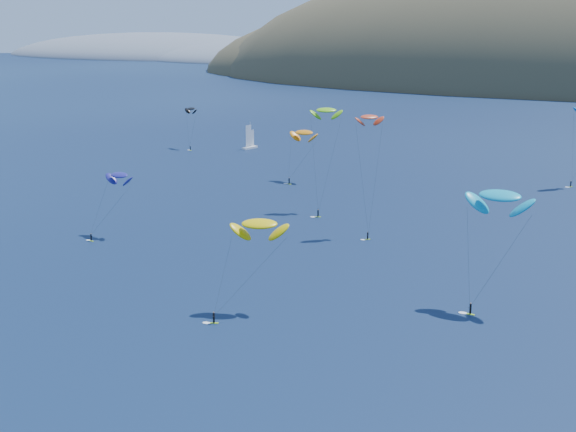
{
  "coord_description": "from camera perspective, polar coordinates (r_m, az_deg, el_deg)",
  "views": [
    {
      "loc": [
        47.15,
        -59.24,
        47.46
      ],
      "look_at": [
        -14.16,
        80.0,
        9.0
      ],
      "focal_mm": 50.0,
      "sensor_mm": 36.0,
      "label": 1
    }
  ],
  "objects": [
    {
      "name": "kitesurfer_5",
      "position": [
        134.57,
        14.84,
        1.4
      ],
      "size": [
        11.1,
        9.39,
        21.78
      ],
      "rotation": [
        0.0,
        0.0,
        -0.1
      ],
      "color": "#8EC415",
      "rests_on": "ground"
    },
    {
      "name": "kitesurfer_3",
      "position": [
        197.79,
        2.74,
        7.51
      ],
      "size": [
        8.36,
        13.46,
        26.72
      ],
      "rotation": [
        0.0,
        0.0,
        0.46
      ],
      "color": "#8EC415",
      "rests_on": "ground"
    },
    {
      "name": "kitesurfer_10",
      "position": [
        179.08,
        -11.92,
        2.86
      ],
      "size": [
        7.78,
        10.48,
        15.29
      ],
      "rotation": [
        0.0,
        0.0,
        -0.19
      ],
      "color": "#8EC415",
      "rests_on": "ground"
    },
    {
      "name": "kitesurfer_1",
      "position": [
        233.33,
        1.15,
        5.95
      ],
      "size": [
        9.58,
        10.39,
        16.58
      ],
      "rotation": [
        0.0,
        0.0,
        -0.2
      ],
      "color": "#8EC415",
      "rests_on": "ground"
    },
    {
      "name": "sailboat",
      "position": [
        291.4,
        -2.73,
        4.97
      ],
      "size": [
        8.23,
        7.19,
        9.86
      ],
      "rotation": [
        0.0,
        0.0,
        -0.27
      ],
      "color": "white",
      "rests_on": "ground"
    },
    {
      "name": "headland",
      "position": [
        948.71,
        -7.68,
        10.99
      ],
      "size": [
        460.0,
        250.0,
        60.0
      ],
      "color": "slate",
      "rests_on": "ground"
    },
    {
      "name": "kitesurfer_12",
      "position": [
        293.77,
        -6.91,
        7.57
      ],
      "size": [
        6.76,
        8.75,
        15.92
      ],
      "rotation": [
        0.0,
        0.0,
        -0.41
      ],
      "color": "#8EC415",
      "rests_on": "ground"
    },
    {
      "name": "kitesurfer_2",
      "position": [
        129.99,
        -2.05,
        -0.57
      ],
      "size": [
        9.92,
        13.41,
        16.91
      ],
      "rotation": [
        0.0,
        0.0,
        0.37
      ],
      "color": "#8EC415",
      "rests_on": "ground"
    },
    {
      "name": "kitesurfer_9",
      "position": [
        175.3,
        5.81,
        6.99
      ],
      "size": [
        6.65,
        9.49,
        27.57
      ],
      "rotation": [
        0.0,
        0.0,
        0.7
      ],
      "color": "#8EC415",
      "rests_on": "ground"
    }
  ]
}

